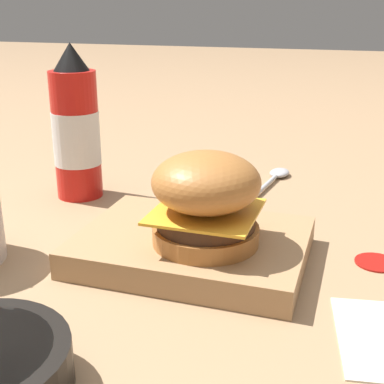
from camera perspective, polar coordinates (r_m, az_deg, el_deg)
The scene contains 6 objects.
ground_plane at distance 0.58m, azimuth -1.02°, elevation -8.59°, with size 6.00×6.00×0.00m, color #9E7A56.
serving_board at distance 0.61m, azimuth 0.00°, elevation -5.80°, with size 0.25×0.19×0.03m.
burger at distance 0.56m, azimuth 1.50°, elevation -0.70°, with size 0.11×0.11×0.10m.
ketchup_bottle at distance 0.80m, azimuth -12.27°, elevation 6.44°, with size 0.07×0.07×0.22m.
spoon at distance 0.88m, azimuth 8.83°, elevation 1.59°, with size 0.04×0.19×0.01m.
ketchup_puddle at distance 0.64m, azimuth 19.08°, elevation -7.04°, with size 0.05×0.05×0.00m.
Camera 1 is at (0.17, -0.49, 0.28)m, focal length 50.00 mm.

